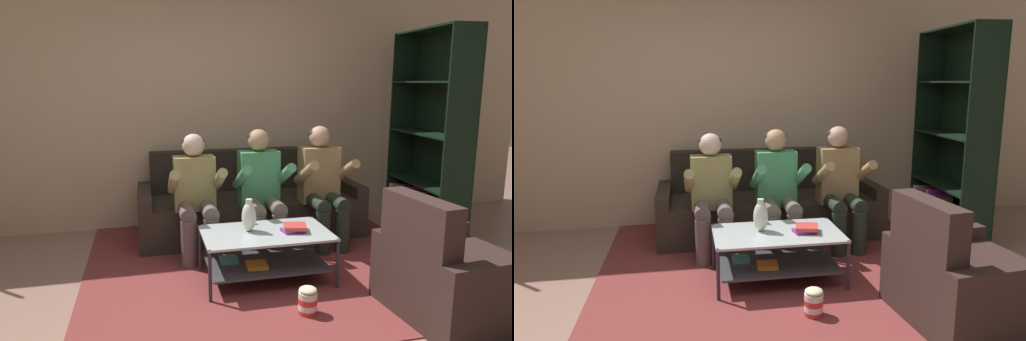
{
  "view_description": "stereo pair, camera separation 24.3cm",
  "coord_description": "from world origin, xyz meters",
  "views": [
    {
      "loc": [
        -0.58,
        -2.69,
        1.6
      ],
      "look_at": [
        0.34,
        1.05,
        0.85
      ],
      "focal_mm": 32.0,
      "sensor_mm": 36.0,
      "label": 1
    },
    {
      "loc": [
        -0.34,
        -2.74,
        1.6
      ],
      "look_at": [
        0.34,
        1.05,
        0.85
      ],
      "focal_mm": 32.0,
      "sensor_mm": 36.0,
      "label": 2
    }
  ],
  "objects": [
    {
      "name": "person_seated_middle",
      "position": [
        0.48,
        1.4,
        0.63
      ],
      "size": [
        0.5,
        0.58,
        1.16
      ],
      "color": "brown",
      "rests_on": "ground"
    },
    {
      "name": "bookshelf",
      "position": [
        2.4,
        1.6,
        0.84
      ],
      "size": [
        0.41,
        1.14,
        2.14
      ],
      "color": "black",
      "rests_on": "ground"
    },
    {
      "name": "armchair",
      "position": [
        1.44,
        -0.14,
        0.28
      ],
      "size": [
        0.89,
        0.92,
        0.87
      ],
      "color": "#362420",
      "rests_on": "ground"
    },
    {
      "name": "back_partition",
      "position": [
        0.0,
        2.46,
        1.45
      ],
      "size": [
        8.4,
        0.12,
        2.9
      ],
      "primitive_type": "cube",
      "color": "#CCAE8C",
      "rests_on": "ground"
    },
    {
      "name": "ground",
      "position": [
        0.0,
        0.0,
        0.0
      ],
      "size": [
        16.8,
        16.8,
        0.0
      ],
      "primitive_type": "plane",
      "color": "#987161"
    },
    {
      "name": "couch",
      "position": [
        0.48,
        1.92,
        0.29
      ],
      "size": [
        2.3,
        0.88,
        0.87
      ],
      "color": "#302721",
      "rests_on": "ground"
    },
    {
      "name": "book_stack",
      "position": [
        0.57,
        0.67,
        0.44
      ],
      "size": [
        0.22,
        0.21,
        0.06
      ],
      "color": "purple",
      "rests_on": "coffee_table"
    },
    {
      "name": "area_rug",
      "position": [
        0.41,
        1.19,
        0.01
      ],
      "size": [
        3.08,
        3.16,
        0.01
      ],
      "color": "brown",
      "rests_on": "ground"
    },
    {
      "name": "coffee_table",
      "position": [
        0.33,
        0.71,
        0.27
      ],
      "size": [
        1.03,
        0.62,
        0.41
      ],
      "color": "#B5BFC2",
      "rests_on": "ground"
    },
    {
      "name": "person_seated_right",
      "position": [
        1.11,
        1.4,
        0.64
      ],
      "size": [
        0.5,
        0.58,
        1.18
      ],
      "color": "#232D22",
      "rests_on": "ground"
    },
    {
      "name": "person_seated_left",
      "position": [
        -0.14,
        1.4,
        0.62
      ],
      "size": [
        0.5,
        0.58,
        1.13
      ],
      "color": "#5F4F4D",
      "rests_on": "ground"
    },
    {
      "name": "popcorn_tub",
      "position": [
        0.48,
        0.08,
        0.1
      ],
      "size": [
        0.13,
        0.13,
        0.21
      ],
      "color": "red",
      "rests_on": "ground"
    },
    {
      "name": "vase",
      "position": [
        0.22,
        0.77,
        0.54
      ],
      "size": [
        0.12,
        0.12,
        0.27
      ],
      "color": "silver",
      "rests_on": "coffee_table"
    }
  ]
}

